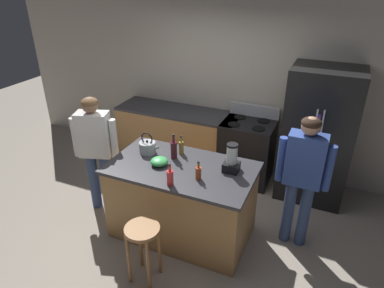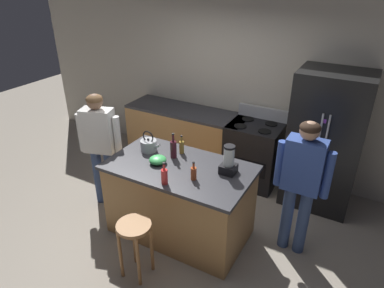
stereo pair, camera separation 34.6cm
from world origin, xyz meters
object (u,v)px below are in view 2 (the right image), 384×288
blender_appliance (229,162)px  mixing_bowl (158,160)px  bar_stool (135,236)px  bottle_soda (164,176)px  kitchen_island (180,200)px  bottle_vinegar (182,147)px  bottle_cooking_sauce (194,173)px  refrigerator (325,141)px  person_by_sink_right (302,177)px  bottle_wine (173,149)px  person_by_island_left (100,140)px  tea_kettle (149,145)px  stove_range (253,153)px

blender_appliance → mixing_bowl: 0.83m
bar_stool → bottle_soda: bearing=75.4°
kitchen_island → bottle_vinegar: size_ratio=7.12×
bottle_cooking_sauce → refrigerator: bearing=57.3°
mixing_bowl → person_by_sink_right: bearing=16.5°
mixing_bowl → kitchen_island: bearing=14.9°
bottle_vinegar → bottle_wine: bottle_wine is taller
person_by_sink_right → bar_stool: (-1.35, -1.20, -0.47)m
person_by_island_left → mixing_bowl: (0.98, -0.10, 0.03)m
bottle_vinegar → tea_kettle: tea_kettle is taller
kitchen_island → blender_appliance: 0.83m
kitchen_island → bottle_wine: bottle_wine is taller
refrigerator → person_by_sink_right: refrigerator is taller
bottle_cooking_sauce → bottle_wine: (-0.44, 0.30, 0.04)m
tea_kettle → bar_stool: bearing=-63.8°
stove_range → bottle_vinegar: bearing=-112.5°
bottle_cooking_sauce → bottle_soda: 0.32m
kitchen_island → stove_range: size_ratio=1.48×
bottle_vinegar → bottle_soda: (0.19, -0.67, 0.01)m
blender_appliance → bottle_soda: bearing=-133.2°
person_by_island_left → tea_kettle: bearing=8.7°
person_by_sink_right → bottle_vinegar: person_by_sink_right is taller
refrigerator → tea_kettle: bearing=-143.9°
bottle_cooking_sauce → bottle_soda: (-0.22, -0.22, 0.02)m
person_by_sink_right → stove_range: bearing=129.0°
bottle_vinegar → bar_stool: bearing=-85.9°
bottle_cooking_sauce → bottle_wine: bearing=145.6°
bottle_soda → mixing_bowl: size_ratio=1.27×
stove_range → bottle_wine: bearing=-111.4°
kitchen_island → bottle_soda: (0.05, -0.38, 0.57)m
refrigerator → bottle_cooking_sauce: bearing=-122.7°
stove_range → tea_kettle: tea_kettle is taller
person_by_island_left → bottle_vinegar: (1.09, 0.25, 0.07)m
bar_stool → bottle_cooking_sauce: bottle_cooking_sauce is taller
person_by_sink_right → bottle_wine: size_ratio=5.17×
bottle_cooking_sauce → bottle_vinegar: bearing=132.9°
mixing_bowl → blender_appliance: bearing=14.9°
bottle_wine → tea_kettle: (-0.36, -0.00, -0.04)m
bar_stool → person_by_sink_right: bearing=41.5°
person_by_island_left → person_by_sink_right: person_by_sink_right is taller
stove_range → bottle_soda: bottle_soda is taller
refrigerator → tea_kettle: refrigerator is taller
blender_appliance → tea_kettle: (-1.07, -0.01, -0.06)m
bottle_wine → bottle_soda: size_ratio=1.23×
bar_stool → bottle_soda: size_ratio=2.62×
bar_stool → bottle_vinegar: 1.21m
bottle_cooking_sauce → mixing_bowl: size_ratio=1.07×
kitchen_island → bar_stool: (-0.06, -0.80, 0.04)m
kitchen_island → bottle_vinegar: 0.64m
stove_range → bottle_vinegar: size_ratio=4.80×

